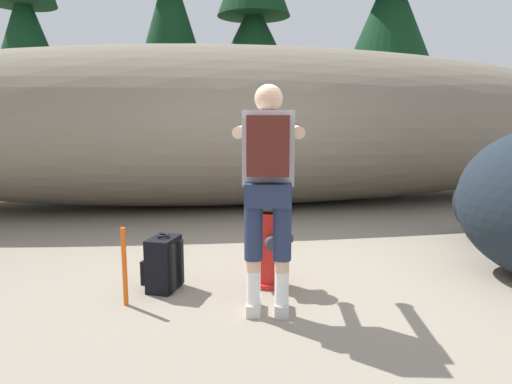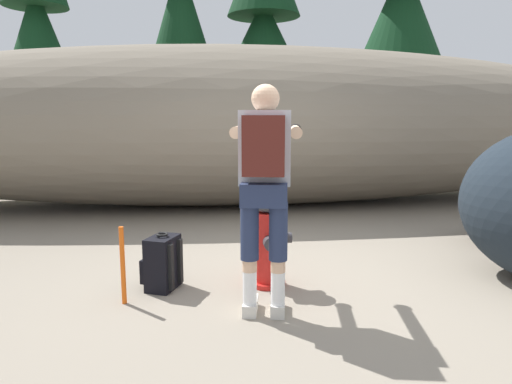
% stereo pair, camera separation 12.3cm
% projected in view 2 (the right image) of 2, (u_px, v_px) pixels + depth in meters
% --- Properties ---
extents(ground_plane, '(56.00, 56.00, 0.04)m').
position_uv_depth(ground_plane, '(295.00, 286.00, 3.96)').
color(ground_plane, gray).
extents(dirt_embankment, '(14.80, 3.20, 2.50)m').
position_uv_depth(dirt_embankment, '(247.00, 126.00, 7.43)').
color(dirt_embankment, '#756B5B').
rests_on(dirt_embankment, ground_plane).
extents(fire_hydrant, '(0.40, 0.35, 0.78)m').
position_uv_depth(fire_hydrant, '(268.00, 244.00, 3.87)').
color(fire_hydrant, red).
rests_on(fire_hydrant, ground_plane).
extents(utility_worker, '(0.64, 1.03, 1.63)m').
position_uv_depth(utility_worker, '(265.00, 170.00, 3.27)').
color(utility_worker, beige).
rests_on(utility_worker, ground_plane).
extents(spare_backpack, '(0.35, 0.36, 0.47)m').
position_uv_depth(spare_backpack, '(162.00, 263.00, 3.82)').
color(spare_backpack, black).
rests_on(spare_backpack, ground_plane).
extents(pine_tree_far_left, '(2.15, 2.15, 6.42)m').
position_uv_depth(pine_tree_far_left, '(37.00, 28.00, 10.24)').
color(pine_tree_far_left, '#47331E').
rests_on(pine_tree_far_left, ground_plane).
extents(pine_tree_left, '(2.17, 2.17, 7.68)m').
position_uv_depth(pine_tree_left, '(181.00, 3.00, 11.71)').
color(pine_tree_left, '#47331E').
rests_on(pine_tree_left, ground_plane).
extents(pine_tree_center, '(2.93, 2.93, 6.40)m').
position_uv_depth(pine_tree_center, '(264.00, 33.00, 12.15)').
color(pine_tree_center, '#47331E').
rests_on(pine_tree_center, ground_plane).
extents(pine_tree_right, '(2.95, 2.95, 7.55)m').
position_uv_depth(pine_tree_right, '(402.00, 6.00, 11.54)').
color(pine_tree_right, '#47331E').
rests_on(pine_tree_right, ground_plane).
extents(survey_stake, '(0.04, 0.04, 0.60)m').
position_uv_depth(survey_stake, '(123.00, 266.00, 3.50)').
color(survey_stake, '#E55914').
rests_on(survey_stake, ground_plane).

